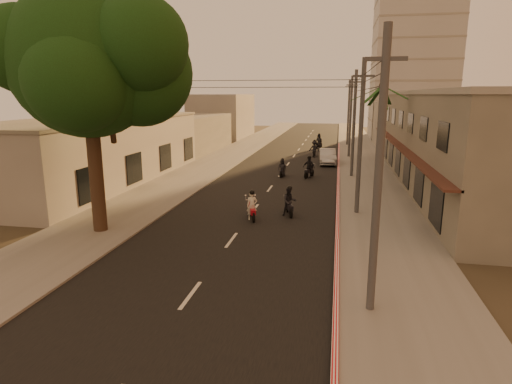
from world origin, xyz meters
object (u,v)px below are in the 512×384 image
palm_tree (382,92)px  scooter_far_a (282,168)px  scooter_mid_b (309,168)px  scooter_far_c (319,141)px  scooter_red (252,206)px  scooter_far_b (314,149)px  broadleaf_tree (96,63)px  parked_car (327,157)px  scooter_mid_a (289,202)px

palm_tree → scooter_far_a: 10.44m
scooter_mid_b → scooter_far_c: scooter_far_c is taller
scooter_red → scooter_far_b: bearing=65.1°
scooter_far_b → broadleaf_tree: bearing=-105.4°
parked_car → scooter_far_c: 13.29m
scooter_mid_a → scooter_red: bearing=-164.8°
scooter_mid_a → scooter_mid_b: scooter_mid_b is taller
scooter_far_c → scooter_red: bearing=-75.1°
scooter_far_a → scooter_far_c: size_ratio=0.86×
broadleaf_tree → scooter_mid_b: 20.63m
broadleaf_tree → scooter_far_b: (8.92, 29.82, -7.59)m
scooter_red → scooter_mid_a: bearing=11.5°
scooter_far_a → parked_car: 8.66m
broadleaf_tree → scooter_mid_a: 12.67m
broadleaf_tree → parked_car: (10.57, 24.66, -7.71)m
scooter_red → scooter_far_c: scooter_far_c is taller
palm_tree → scooter_red: 14.36m
scooter_mid_b → parked_car: bearing=98.9°
broadleaf_tree → scooter_far_a: (6.91, 16.80, -7.73)m
scooter_mid_b → scooter_far_a: bearing=-160.9°
scooter_far_c → scooter_far_b: bearing=-72.5°
scooter_red → scooter_far_c: (2.18, 34.32, 0.11)m
broadleaf_tree → scooter_far_b: size_ratio=6.08×
parked_car → scooter_far_c: scooter_far_c is taller
scooter_far_c → scooter_mid_a: bearing=-71.8°
palm_tree → scooter_mid_b: size_ratio=4.24×
palm_tree → scooter_far_a: (-7.70, 2.95, -6.41)m
palm_tree → scooter_far_a: palm_tree is taller
palm_tree → parked_car: bearing=110.5°
scooter_red → scooter_mid_b: 13.48m
scooter_mid_b → scooter_far_b: bearing=109.9°
parked_car → scooter_far_c: size_ratio=2.43×
broadleaf_tree → scooter_far_c: 39.67m
scooter_far_a → parked_car: (3.66, 7.85, 0.03)m
broadleaf_tree → scooter_mid_b: (9.21, 16.82, -7.60)m
scooter_red → scooter_far_a: (0.01, 13.26, -0.04)m
scooter_far_a → scooter_far_b: size_ratio=0.85×
scooter_far_b → parked_car: size_ratio=0.42×
scooter_red → parked_car: size_ratio=0.37×
palm_tree → broadleaf_tree: bearing=-136.5°
broadleaf_tree → scooter_far_a: size_ratio=7.16×
scooter_mid_b → scooter_far_c: bearing=109.0°
palm_tree → scooter_far_b: palm_tree is taller
scooter_far_b → scooter_mid_a: bearing=-88.8°
scooter_far_b → scooter_far_c: 8.05m
scooter_far_b → scooter_red: bearing=-93.2°
scooter_mid_b → parked_car: (1.35, 7.83, -0.11)m
broadleaf_tree → scooter_red: broadleaf_tree is taller
palm_tree → scooter_red: size_ratio=4.68×
scooter_red → scooter_far_a: size_ratio=1.04×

